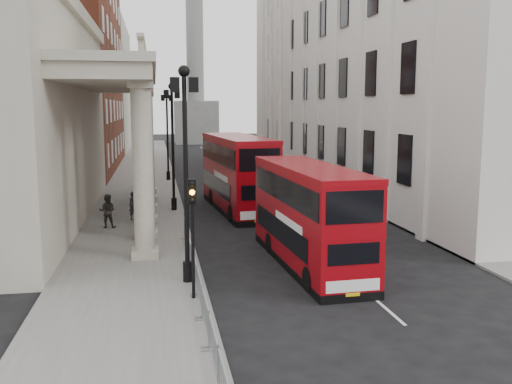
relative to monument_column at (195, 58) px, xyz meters
name	(u,v)px	position (x,y,z in m)	size (l,w,h in m)	color
ground	(213,321)	(-6.00, -92.00, -15.98)	(260.00, 260.00, 0.00)	black
sidewalk_west	(141,190)	(-9.00, -62.00, -15.92)	(6.00, 140.00, 0.12)	slate
sidewalk_east	(332,185)	(7.50, -62.00, -15.92)	(3.00, 140.00, 0.12)	slate
kerb	(177,189)	(-6.05, -62.00, -15.91)	(0.20, 140.00, 0.14)	slate
portico_building	(3,122)	(-16.50, -74.00, -9.98)	(9.00, 28.00, 12.00)	gray
brick_building	(72,69)	(-16.50, -44.00, -4.98)	(9.00, 32.00, 22.00)	maroon
west_building_far	(100,88)	(-16.50, -12.00, -5.98)	(9.00, 30.00, 20.00)	gray
east_building	(355,43)	(10.00, -60.00, -3.48)	(8.00, 55.00, 25.00)	beige
monument_column	(195,58)	(0.00, 0.00, 0.00)	(8.00, 8.00, 54.20)	#60605E
lamp_post_south	(186,160)	(-6.60, -88.00, -11.07)	(1.05, 0.44, 8.32)	black
lamp_post_mid	(173,138)	(-6.60, -72.00, -11.07)	(1.05, 0.44, 8.32)	black
lamp_post_north	(167,129)	(-6.60, -56.00, -11.07)	(1.05, 0.44, 8.32)	black
traffic_light	(192,216)	(-6.50, -90.02, -12.88)	(0.28, 0.33, 4.30)	black
crowd_barriers	(197,281)	(-6.35, -89.78, -15.31)	(0.50, 18.75, 1.10)	gray
bus_near	(309,214)	(-1.20, -86.11, -13.68)	(2.98, 10.31, 4.40)	maroon
bus_far	(237,172)	(-2.35, -72.16, -13.38)	(3.71, 11.71, 4.98)	maroon
pedestrian_a	(134,206)	(-9.11, -74.97, -15.01)	(0.62, 0.41, 1.71)	black
pedestrian_b	(107,211)	(-10.49, -77.10, -14.90)	(0.93, 0.73, 1.92)	black
pedestrian_c	(145,195)	(-8.51, -70.19, -15.07)	(0.77, 0.50, 1.58)	black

